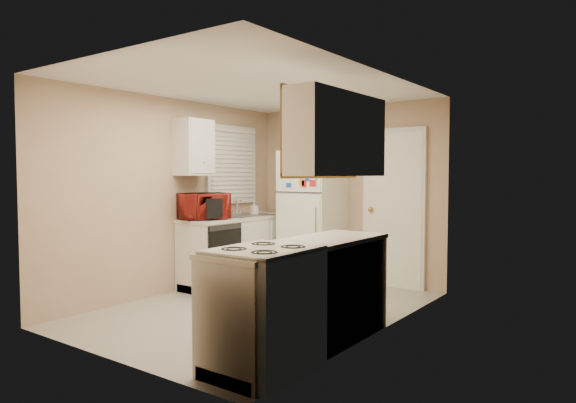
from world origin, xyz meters
The scene contains 19 objects.
floor centered at (0.00, 0.00, 0.00)m, with size 3.80×3.80×0.00m, color beige.
ceiling centered at (0.00, 0.00, 2.40)m, with size 3.80×3.80×0.00m, color white.
wall_left centered at (-1.40, 0.00, 1.20)m, with size 3.80×3.80×0.00m, color tan.
wall_right centered at (1.40, 0.00, 1.20)m, with size 3.80×3.80×0.00m, color tan.
wall_back centered at (0.00, 1.90, 1.20)m, with size 2.80×2.80×0.00m, color tan.
wall_front centered at (0.00, -1.90, 1.20)m, with size 2.80×2.80×0.00m, color tan.
left_counter centered at (-1.10, 0.90, 0.45)m, with size 0.60×1.80×0.90m, color silver.
dishwasher centered at (-0.81, 0.30, 0.49)m, with size 0.03×0.58×0.72m, color black.
sink centered at (-1.10, 1.05, 0.86)m, with size 0.54×0.74×0.16m, color gray.
microwave centered at (-1.15, 0.27, 1.05)m, with size 0.33×0.60×0.40m, color maroon.
soap_bottle centered at (-1.15, 1.28, 1.00)m, with size 0.08×0.08×0.18m, color beige.
window_blinds centered at (-1.36, 1.05, 1.60)m, with size 0.10×0.98×1.08m, color silver.
upper_cabinet_left centered at (-1.25, 0.22, 1.80)m, with size 0.30×0.45×0.70m, color silver.
refrigerator centered at (-0.36, 1.58, 0.89)m, with size 0.73×0.71×1.78m, color white.
cabinet_over_fridge centered at (-0.40, 1.75, 2.00)m, with size 0.70×0.30×0.40m, color silver.
interior_door centered at (0.70, 1.86, 1.02)m, with size 0.86×0.06×2.08m, color white.
right_counter centered at (1.10, -0.80, 0.45)m, with size 0.60×2.00×0.90m, color silver.
stove centered at (1.15, -1.39, 0.47)m, with size 0.62×0.77×0.94m, color white.
upper_cabinet_right centered at (1.25, -0.50, 1.80)m, with size 0.30×1.20×0.70m, color silver.
Camera 1 is at (3.47, -4.30, 1.46)m, focal length 32.00 mm.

